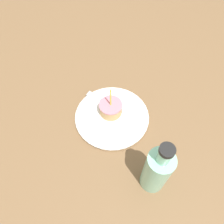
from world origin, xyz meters
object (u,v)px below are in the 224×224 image
at_px(plate, 112,117).
at_px(bottle, 157,171).
at_px(cake_slice, 111,108).
at_px(fork, 104,102).

bearing_deg(plate, bottle, 7.97).
height_order(plate, cake_slice, cake_slice).
xyz_separation_m(plate, fork, (-0.07, -0.01, 0.01)).
distance_m(cake_slice, fork, 0.06).
xyz_separation_m(cake_slice, bottle, (0.28, 0.04, 0.06)).
bearing_deg(fork, plate, 6.42).
relative_size(plate, fork, 1.75).
xyz_separation_m(plate, cake_slice, (-0.02, 0.00, 0.03)).
relative_size(cake_slice, bottle, 0.55).
height_order(plate, fork, fork).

